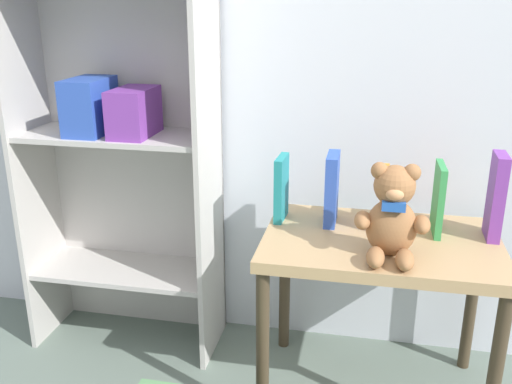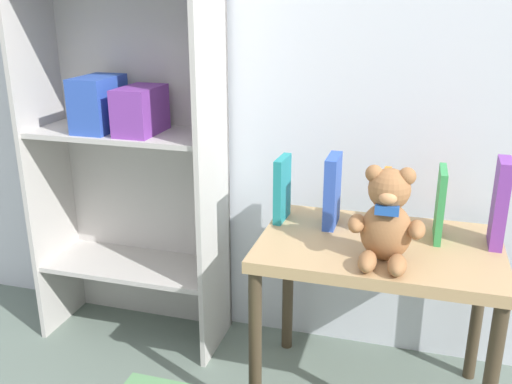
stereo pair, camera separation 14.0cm
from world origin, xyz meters
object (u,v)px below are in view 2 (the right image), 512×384
book_standing_teal (282,189)px  book_standing_green (440,204)px  teddy_bear (387,219)px  book_standing_purple (500,203)px  display_table (378,266)px  book_standing_orange (384,202)px  bookshelf_side (127,103)px  book_standing_blue (332,191)px

book_standing_teal → book_standing_green: book_standing_green is taller
teddy_bear → book_standing_purple: bearing=33.1°
display_table → book_standing_purple: 0.39m
teddy_bear → book_standing_purple: teddy_bear is taller
display_table → book_standing_green: bearing=26.9°
display_table → book_standing_orange: book_standing_orange is taller
teddy_bear → book_standing_purple: size_ratio=1.03×
teddy_bear → book_standing_teal: bearing=147.5°
book_standing_orange → book_standing_green: (0.16, -0.00, 0.01)m
book_standing_orange → book_standing_purple: size_ratio=0.75×
bookshelf_side → book_standing_green: bearing=-5.5°
book_standing_orange → display_table: bearing=-87.6°
bookshelf_side → book_standing_blue: (0.75, -0.09, -0.23)m
teddy_bear → book_standing_purple: (0.31, 0.20, 0.01)m
display_table → book_standing_blue: 0.27m
book_standing_teal → book_standing_blue: 0.16m
bookshelf_side → book_standing_teal: (0.59, -0.09, -0.24)m
teddy_bear → book_standing_teal: (-0.35, 0.22, -0.02)m
bookshelf_side → display_table: bookshelf_side is taller
display_table → book_standing_orange: (-0.00, 0.09, 0.18)m
teddy_bear → book_standing_green: (0.14, 0.21, -0.01)m
display_table → book_standing_purple: book_standing_purple is taller
book_standing_blue → book_standing_green: size_ratio=1.05×
book_standing_teal → book_standing_orange: bearing=0.3°
book_standing_teal → bookshelf_side: bearing=174.1°
bookshelf_side → book_standing_purple: 1.26m
book_standing_blue → display_table: bearing=-31.3°
book_standing_green → book_standing_orange: bearing=178.1°
book_standing_blue → book_standing_purple: book_standing_purple is taller
bookshelf_side → book_standing_green: size_ratio=7.33×
display_table → book_standing_teal: size_ratio=3.36×
book_standing_teal → book_standing_purple: bearing=0.7°
teddy_bear → book_standing_blue: teddy_bear is taller
book_standing_green → book_standing_purple: book_standing_purple is taller
bookshelf_side → book_standing_teal: bookshelf_side is taller
bookshelf_side → book_standing_blue: size_ratio=7.00×
teddy_bear → book_standing_orange: teddy_bear is taller
display_table → book_standing_blue: bearing=148.9°
bookshelf_side → display_table: 1.02m
teddy_bear → book_standing_blue: (-0.18, 0.22, -0.01)m
book_standing_green → book_standing_purple: (0.16, -0.01, 0.02)m
bookshelf_side → teddy_bear: (0.94, -0.31, -0.22)m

